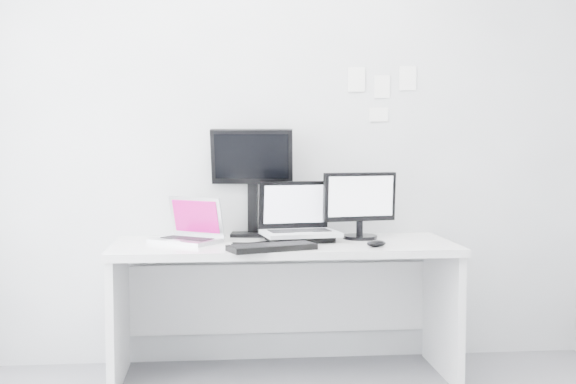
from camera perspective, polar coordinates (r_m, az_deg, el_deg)
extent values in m
plane|color=silver|center=(4.25, -0.74, 5.06)|extent=(3.60, 0.00, 3.60)
cube|color=silver|center=(4.00, -0.32, -9.09)|extent=(1.80, 0.70, 0.73)
cube|color=#BBBBC0|center=(3.94, -7.91, -2.09)|extent=(0.42, 0.40, 0.25)
cube|color=black|center=(4.09, -5.99, -2.44)|extent=(0.09, 0.09, 0.17)
cube|color=silver|center=(3.96, 0.95, -1.46)|extent=(0.44, 0.37, 0.33)
cube|color=black|center=(4.18, -2.77, 0.84)|extent=(0.48, 0.22, 0.62)
cube|color=black|center=(4.08, 5.58, -0.96)|extent=(0.44, 0.26, 0.38)
cube|color=black|center=(3.66, -1.25, -4.28)|extent=(0.46, 0.29, 0.03)
ellipsoid|color=black|center=(3.80, 6.81, -3.95)|extent=(0.12, 0.10, 0.03)
cube|color=white|center=(4.31, 5.29, 8.62)|extent=(0.10, 0.00, 0.14)
cube|color=white|center=(4.34, 7.25, 8.05)|extent=(0.09, 0.00, 0.13)
cube|color=white|center=(4.38, 9.20, 8.65)|extent=(0.10, 0.00, 0.14)
cube|color=white|center=(4.33, 6.98, 5.94)|extent=(0.11, 0.00, 0.08)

